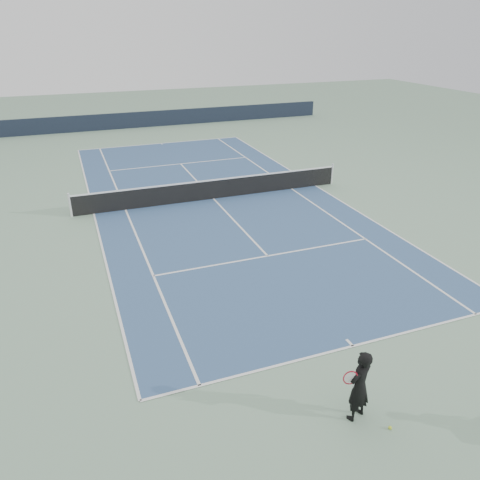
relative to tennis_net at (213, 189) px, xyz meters
name	(u,v)px	position (x,y,z in m)	size (l,w,h in m)	color
ground	(213,199)	(0.00, 0.00, -0.50)	(80.00, 80.00, 0.00)	gray
court_surface	(213,199)	(0.00, 0.00, -0.50)	(10.97, 23.77, 0.01)	#34527B
tennis_net	(213,189)	(0.00, 0.00, 0.00)	(12.90, 0.10, 1.07)	silver
windscreen_far	(145,119)	(0.00, 17.88, 0.10)	(30.00, 0.25, 1.20)	black
tennis_player	(359,386)	(-1.27, -13.92, 0.34)	(0.83, 0.65, 1.68)	black
tennis_ball	(390,428)	(-0.79, -14.47, -0.47)	(0.07, 0.07, 0.07)	#C6DB2C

